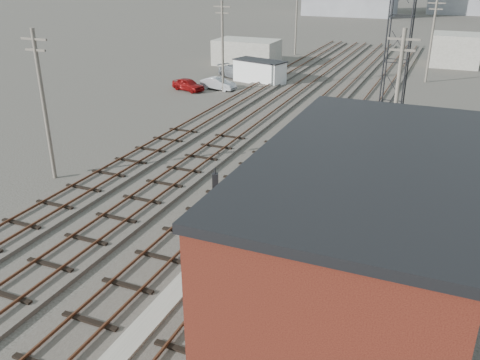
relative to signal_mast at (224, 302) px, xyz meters
The scene contains 21 objects.
ground 50.25m from the signal_mast, 94.23° to the left, with size 320.00×320.00×0.00m, color #282621.
track_right 29.17m from the signal_mast, 92.36° to the left, with size 3.20×90.00×0.39m.
track_mid_right 29.60m from the signal_mast, 100.14° to the left, with size 3.20×90.00×0.39m.
track_mid_left 30.56m from the signal_mast, 107.56° to the left, with size 3.20×90.00×0.39m.
track_left 31.99m from the signal_mast, 114.42° to the left, with size 3.20×90.00×0.39m.
platform_curb 5.58m from the signal_mast, 128.20° to the left, with size 0.90×28.00×0.26m, color gray.
brick_building 4.55m from the signal_mast, 28.53° to the left, with size 6.54×12.20×7.22m.
lattice_tower 25.68m from the signal_mast, 85.89° to the left, with size 1.60×1.60×15.00m.
utility_pole_left_a 19.24m from the signal_mast, 148.15° to the left, with size 1.80×0.24×9.00m.
utility_pole_left_b 38.71m from the signal_mast, 114.80° to the left, with size 1.80×0.24×9.00m.
utility_pole_left_c 62.27m from the signal_mast, 105.09° to the left, with size 1.80×0.24×9.00m.
utility_pole_right_a 18.46m from the signal_mast, 81.19° to the left, with size 1.80×0.24×9.00m.
utility_pole_right_b 48.22m from the signal_mast, 86.67° to the left, with size 1.80×0.24×9.00m.
shed_left 53.81m from the signal_mast, 111.48° to the left, with size 8.00×5.00×3.20m, color gray.
shed_right 60.30m from the signal_mast, 84.96° to the left, with size 6.00×6.00×4.00m, color gray.
signal_mast is the anchor object (origin of this frame).
switch_stand 13.52m from the signal_mast, 116.89° to the left, with size 0.41×0.41×1.41m.
site_trailer 43.19m from the signal_mast, 109.40° to the left, with size 6.32×4.01×2.46m.
car_red 39.41m from the signal_mast, 120.13° to the left, with size 1.51×3.74×1.28m, color maroon.
car_silver 39.63m from the signal_mast, 115.52° to the left, with size 1.34×3.83×1.26m, color #A8AAB0.
car_grey 45.41m from the signal_mast, 112.91° to the left, with size 1.97×4.86×1.41m, color gray.
Camera 1 is at (9.42, -2.27, 12.29)m, focal length 38.00 mm.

